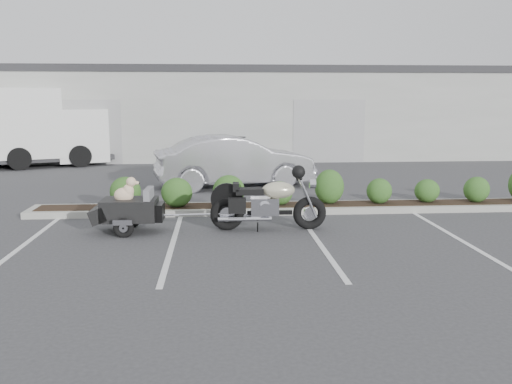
{
  "coord_description": "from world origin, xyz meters",
  "views": [
    {
      "loc": [
        -0.67,
        -10.31,
        2.63
      ],
      "look_at": [
        0.12,
        0.57,
        0.75
      ],
      "focal_mm": 38.0,
      "sensor_mm": 36.0,
      "label": 1
    }
  ],
  "objects": [
    {
      "name": "motorcycle",
      "position": [
        0.36,
        0.37,
        0.54
      ],
      "size": [
        2.37,
        0.8,
        1.36
      ],
      "rotation": [
        0.0,
        0.0,
        -0.03
      ],
      "color": "black",
      "rests_on": "ground"
    },
    {
      "name": "ground",
      "position": [
        0.0,
        0.0,
        0.0
      ],
      "size": [
        90.0,
        90.0,
        0.0
      ],
      "primitive_type": "plane",
      "color": "#38383A",
      "rests_on": "ground"
    },
    {
      "name": "delivery_truck",
      "position": [
        -8.24,
        11.4,
        1.46
      ],
      "size": [
        6.94,
        4.33,
        3.03
      ],
      "rotation": [
        0.0,
        0.0,
        0.37
      ],
      "color": "silver",
      "rests_on": "ground"
    },
    {
      "name": "planter_kerb",
      "position": [
        1.0,
        2.2,
        0.07
      ],
      "size": [
        12.0,
        1.0,
        0.15
      ],
      "primitive_type": "cube",
      "color": "#9E9E93",
      "rests_on": "ground"
    },
    {
      "name": "pet_trailer",
      "position": [
        -2.43,
        0.39,
        0.47
      ],
      "size": [
        1.88,
        1.05,
        1.13
      ],
      "rotation": [
        0.0,
        0.0,
        -0.03
      ],
      "color": "black",
      "rests_on": "ground"
    },
    {
      "name": "dumpster",
      "position": [
        -0.63,
        10.29,
        0.61
      ],
      "size": [
        2.16,
        1.83,
        1.2
      ],
      "rotation": [
        0.0,
        0.0,
        -0.38
      ],
      "color": "#1C478C",
      "rests_on": "ground"
    },
    {
      "name": "sedan",
      "position": [
        -0.13,
        5.85,
        0.78
      ],
      "size": [
        4.95,
        2.57,
        1.55
      ],
      "primitive_type": "imported",
      "rotation": [
        0.0,
        0.0,
        1.77
      ],
      "color": "#B0B0B7",
      "rests_on": "ground"
    },
    {
      "name": "building",
      "position": [
        0.0,
        17.0,
        2.0
      ],
      "size": [
        26.0,
        10.0,
        4.0
      ],
      "primitive_type": "cube",
      "color": "#9EA099",
      "rests_on": "ground"
    }
  ]
}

